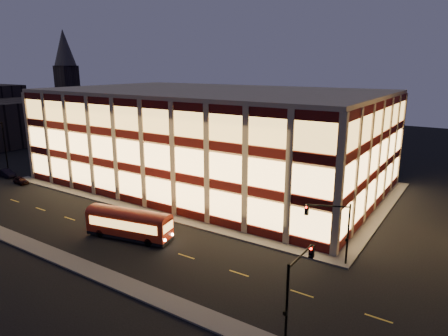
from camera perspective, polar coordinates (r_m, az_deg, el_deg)
The scene contains 14 objects.
ground at distance 50.14m, azimuth -10.14°, elevation -6.87°, with size 200.00×200.00×0.00m, color black.
sidewalk_office_south at distance 52.76m, azimuth -11.78°, elevation -5.77°, with size 54.00×2.00×0.15m, color #514F4C.
sidewalk_office_east at distance 54.56m, azimuth 21.39°, elevation -5.81°, with size 2.00×30.00×0.15m, color #514F4C.
sidewalk_near at distance 42.49m, azimuth -22.45°, elevation -11.72°, with size 100.00×2.00×0.15m, color #514F4C.
office_building at distance 62.67m, azimuth -1.77°, elevation 4.53°, with size 50.45×30.45×14.50m.
bg_building_a at distance 108.49m, azimuth -28.05°, elevation 5.86°, with size 18.00×28.00×10.00m, color #2D2621.
church_tower at distance 126.55m, azimuth -21.31°, elevation 9.38°, with size 5.00×5.00×18.00m, color #2D2621.
church_spire at distance 126.33m, azimuth -21.91°, elevation 15.70°, with size 6.00×6.00×10.00m, color #4C473F.
traffic_signal_far at distance 38.04m, azimuth 15.29°, elevation -7.55°, with size 3.79×1.87×6.00m.
traffic_signal_near at distance 28.02m, azimuth 10.34°, elevation -15.53°, with size 0.32×4.45×6.00m.
street_lamp_a at distance 75.96m, azimuth -28.98°, elevation 3.11°, with size 0.44×1.22×9.02m.
trolley_bus at distance 44.17m, azimuth -13.42°, elevation -7.54°, with size 9.82×4.21×3.23m.
parked_car_0 at distance 70.16m, azimuth -27.02°, elevation -1.61°, with size 1.26×3.13×1.07m, color black.
parked_car_1 at distance 75.64m, azimuth -28.67°, elevation -0.66°, with size 1.36×3.89×1.28m, color black.
Camera 1 is at (32.52, -33.64, 18.01)m, focal length 32.00 mm.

